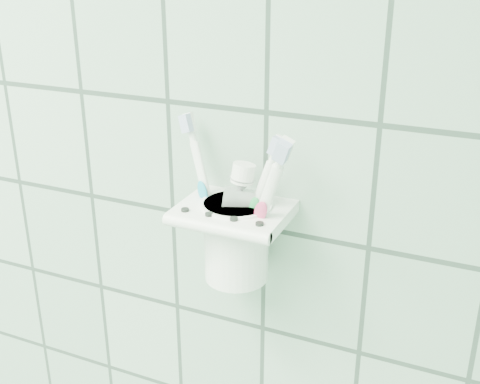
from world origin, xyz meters
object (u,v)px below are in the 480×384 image
object	(u,v)px
toothpaste_tube	(226,214)
toothbrush_blue	(230,200)
cup	(236,238)
toothbrush_orange	(242,187)
toothbrush_pink	(223,196)
holder_bracket	(234,213)

from	to	relation	value
toothpaste_tube	toothbrush_blue	bearing A→B (deg)	69.67
cup	toothbrush_orange	xyz separation A→B (m)	(0.00, 0.01, 0.06)
cup	toothpaste_tube	world-z (taller)	toothpaste_tube
toothbrush_blue	toothbrush_orange	size ratio (longest dim) A/B	0.89
toothbrush_pink	toothbrush_blue	bearing A→B (deg)	29.38
toothpaste_tube	holder_bracket	bearing A→B (deg)	44.01
holder_bracket	toothpaste_tube	world-z (taller)	toothpaste_tube
toothbrush_blue	toothbrush_orange	xyz separation A→B (m)	(0.01, 0.01, 0.01)
holder_bracket	toothbrush_orange	distance (m)	0.03
holder_bracket	toothpaste_tube	size ratio (longest dim) A/B	0.87
holder_bracket	cup	size ratio (longest dim) A/B	1.29
cup	toothbrush_orange	distance (m)	0.06
holder_bracket	cup	world-z (taller)	same
cup	toothbrush_blue	world-z (taller)	toothbrush_blue
toothbrush_pink	toothbrush_orange	world-z (taller)	toothbrush_orange
toothbrush_orange	holder_bracket	bearing A→B (deg)	-99.04
cup	toothbrush_pink	bearing A→B (deg)	-158.76
toothbrush_blue	toothpaste_tube	world-z (taller)	toothbrush_blue
toothbrush_blue	toothpaste_tube	bearing A→B (deg)	-80.94
toothbrush_orange	toothpaste_tube	distance (m)	0.04
cup	toothbrush_pink	world-z (taller)	toothbrush_pink
holder_bracket	toothbrush_pink	xyz separation A→B (m)	(-0.01, -0.00, 0.02)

